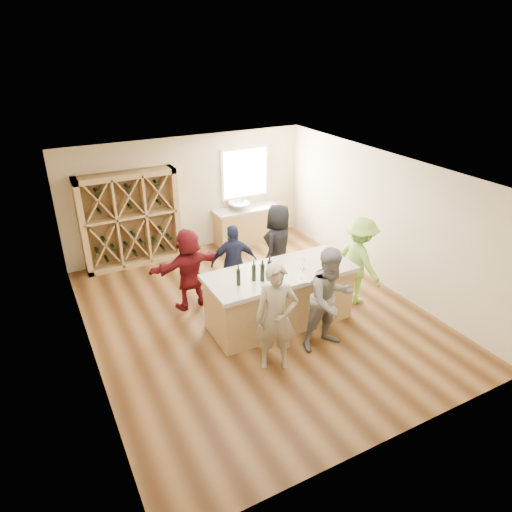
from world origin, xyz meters
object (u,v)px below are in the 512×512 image
sink (239,206)px  person_far_left (189,269)px  wine_bottle_a (238,277)px  wine_rack (130,220)px  person_server (359,261)px  person_near_left (276,318)px  person_near_right (330,299)px  wine_bottle_e (269,269)px  tasting_counter_base (280,299)px  wine_bottle_d (262,273)px  wine_bottle_c (254,273)px  person_far_right (278,246)px  person_far_mid (234,263)px

sink → person_far_left: 3.17m
wine_bottle_a → person_far_left: person_far_left is taller
wine_rack → person_server: bearing=-46.4°
wine_bottle_a → person_near_left: person_near_left is taller
person_near_right → person_server: person_near_right is taller
sink → person_far_left: size_ratio=0.33×
person_server → person_near_left: bearing=111.0°
wine_bottle_e → tasting_counter_base: bearing=20.4°
wine_rack → sink: 2.70m
wine_bottle_d → sink: bearing=69.8°
wine_bottle_c → wine_bottle_e: wine_bottle_e is taller
wine_rack → person_server: wine_rack is taller
wine_bottle_c → person_far_right: bearing=46.9°
person_far_mid → person_far_right: (1.05, 0.07, 0.11)m
wine_bottle_d → person_near_left: (-0.23, -0.88, -0.32)m
person_far_left → person_server: bearing=150.4°
sink → person_near_left: size_ratio=0.30×
wine_bottle_e → person_near_right: bearing=-53.3°
person_near_right → person_far_right: 2.30m
wine_bottle_d → person_near_right: (0.84, -0.83, -0.32)m
person_far_right → wine_rack: bearing=-78.6°
sink → wine_bottle_a: bearing=-116.0°
tasting_counter_base → person_near_left: 1.32m
person_near_left → person_far_mid: 2.28m
tasting_counter_base → person_near_right: size_ratio=1.41×
wine_bottle_d → person_far_right: 1.88m
tasting_counter_base → wine_bottle_d: wine_bottle_d is taller
wine_rack → wine_bottle_c: size_ratio=7.48×
tasting_counter_base → wine_bottle_c: bearing=-171.2°
person_far_mid → person_far_left: person_far_left is taller
wine_bottle_a → person_near_left: (0.19, -0.94, -0.31)m
wine_rack → person_far_left: wine_rack is taller
wine_bottle_e → wine_bottle_a: bearing=-179.6°
wine_rack → person_server: 5.14m
person_far_right → person_far_left: person_far_right is taller
wine_bottle_e → person_far_left: size_ratio=0.19×
wine_bottle_a → wine_bottle_c: 0.30m
person_near_left → person_far_mid: person_near_left is taller
person_near_left → wine_rack: bearing=126.9°
wine_bottle_e → person_far_left: 1.77m
sink → wine_bottle_e: 3.92m
wine_bottle_c → person_near_left: 1.01m
wine_bottle_d → wine_bottle_e: (0.17, 0.06, -0.00)m
sink → person_near_right: size_ratio=0.29×
sink → person_far_right: (-0.23, -2.34, -0.11)m
tasting_counter_base → person_near_left: bearing=-123.2°
wine_rack → person_far_mid: bearing=-60.2°
wine_bottle_d → person_near_right: 1.22m
sink → wine_rack: bearing=178.5°
tasting_counter_base → person_far_left: (-1.25, 1.32, 0.32)m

